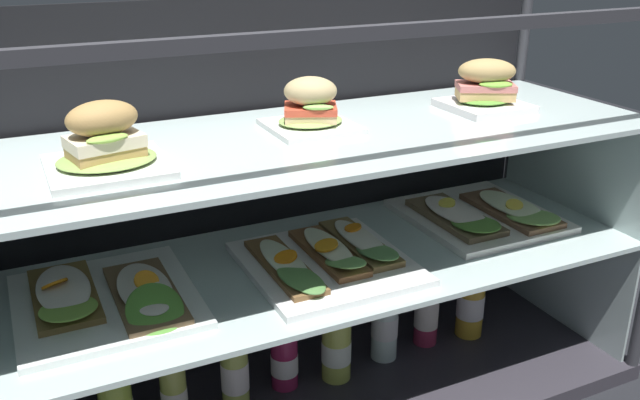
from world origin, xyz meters
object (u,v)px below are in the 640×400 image
at_px(juice_bottle_front_fourth, 173,389).
at_px(juice_bottle_front_middle, 336,345).
at_px(plated_roll_sandwich_left_of_center, 485,90).
at_px(juice_bottle_front_second, 284,354).
at_px(open_sandwich_tray_far_left, 328,258).
at_px(juice_bottle_tucked_behind, 235,370).
at_px(juice_bottle_front_right_end, 385,321).
at_px(open_sandwich_tray_far_right, 106,298).
at_px(plated_roll_sandwich_far_right, 105,146).
at_px(juice_bottle_back_right, 470,305).
at_px(open_sandwich_tray_center, 482,214).
at_px(juice_bottle_front_left_end, 427,308).
at_px(plated_roll_sandwich_center, 309,109).

height_order(juice_bottle_front_fourth, juice_bottle_front_middle, juice_bottle_front_fourth).
relative_size(plated_roll_sandwich_left_of_center, juice_bottle_front_second, 0.78).
bearing_deg(juice_bottle_front_fourth, open_sandwich_tray_far_left, -8.41).
distance_m(juice_bottle_tucked_behind, juice_bottle_front_right_end, 0.40).
bearing_deg(juice_bottle_front_middle, open_sandwich_tray_far_right, -178.69).
bearing_deg(plated_roll_sandwich_far_right, juice_bottle_back_right, 4.60).
distance_m(juice_bottle_tucked_behind, juice_bottle_front_second, 0.13).
relative_size(plated_roll_sandwich_far_right, plated_roll_sandwich_left_of_center, 1.16).
relative_size(plated_roll_sandwich_far_right, open_sandwich_tray_far_left, 0.57).
height_order(plated_roll_sandwich_left_of_center, open_sandwich_tray_center, plated_roll_sandwich_left_of_center).
relative_size(plated_roll_sandwich_left_of_center, juice_bottle_front_right_end, 0.69).
xyz_separation_m(plated_roll_sandwich_far_right, open_sandwich_tray_far_right, (-0.03, 0.04, -0.31)).
relative_size(open_sandwich_tray_far_left, juice_bottle_tucked_behind, 1.45).
xyz_separation_m(open_sandwich_tray_center, juice_bottle_front_left_end, (-0.13, 0.03, -0.25)).
distance_m(open_sandwich_tray_center, juice_bottle_back_right, 0.26).
bearing_deg(plated_roll_sandwich_center, juice_bottle_tucked_behind, -170.85).
relative_size(plated_roll_sandwich_left_of_center, open_sandwich_tray_center, 0.47).
distance_m(plated_roll_sandwich_far_right, juice_bottle_front_fourth, 0.59).
bearing_deg(juice_bottle_front_second, juice_bottle_front_fourth, -175.95).
bearing_deg(juice_bottle_back_right, juice_bottle_tucked_behind, -178.36).
bearing_deg(juice_bottle_front_left_end, juice_bottle_back_right, -7.14).
height_order(juice_bottle_front_right_end, juice_bottle_back_right, juice_bottle_front_right_end).
bearing_deg(open_sandwich_tray_far_right, plated_roll_sandwich_far_right, -55.62).
xyz_separation_m(plated_roll_sandwich_left_of_center, juice_bottle_front_middle, (-0.39, -0.01, -0.58)).
relative_size(plated_roll_sandwich_left_of_center, juice_bottle_front_middle, 0.83).
bearing_deg(open_sandwich_tray_far_left, juice_bottle_back_right, 8.08).
xyz_separation_m(juice_bottle_front_fourth, juice_bottle_front_left_end, (0.67, 0.03, 0.01)).
height_order(juice_bottle_front_right_end, juice_bottle_front_left_end, juice_bottle_front_right_end).
bearing_deg(juice_bottle_front_middle, open_sandwich_tray_far_left, -134.54).
bearing_deg(open_sandwich_tray_center, juice_bottle_front_right_end, 176.11).
xyz_separation_m(open_sandwich_tray_far_left, juice_bottle_tucked_behind, (-0.21, 0.05, -0.25)).
bearing_deg(juice_bottle_front_second, open_sandwich_tray_far_right, -174.58).
height_order(plated_roll_sandwich_center, juice_bottle_back_right, plated_roll_sandwich_center).
distance_m(open_sandwich_tray_far_right, juice_bottle_front_middle, 0.57).
distance_m(plated_roll_sandwich_left_of_center, juice_bottle_front_second, 0.77).
distance_m(plated_roll_sandwich_far_right, juice_bottle_front_left_end, 0.95).
relative_size(plated_roll_sandwich_far_right, juice_bottle_front_fourth, 0.94).
bearing_deg(plated_roll_sandwich_center, juice_bottle_front_left_end, 0.41).
height_order(plated_roll_sandwich_center, juice_bottle_front_left_end, plated_roll_sandwich_center).
height_order(plated_roll_sandwich_left_of_center, juice_bottle_front_right_end, plated_roll_sandwich_left_of_center).
xyz_separation_m(open_sandwich_tray_far_left, juice_bottle_front_left_end, (0.32, 0.08, -0.25)).
distance_m(plated_roll_sandwich_center, juice_bottle_front_middle, 0.58).
bearing_deg(plated_roll_sandwich_far_right, plated_roll_sandwich_center, 11.23).
height_order(plated_roll_sandwich_center, juice_bottle_tucked_behind, plated_roll_sandwich_center).
bearing_deg(plated_roll_sandwich_center, open_sandwich_tray_far_left, -84.37).
relative_size(juice_bottle_front_second, juice_bottle_back_right, 1.11).
distance_m(juice_bottle_front_middle, juice_bottle_front_right_end, 0.15).
relative_size(plated_roll_sandwich_far_right, open_sandwich_tray_far_right, 0.56).
relative_size(open_sandwich_tray_far_right, juice_bottle_tucked_behind, 1.48).
relative_size(plated_roll_sandwich_far_right, juice_bottle_front_middle, 0.96).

